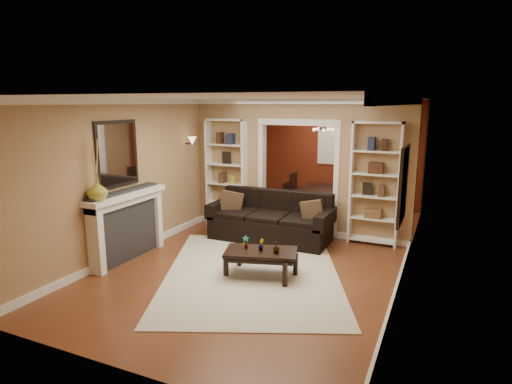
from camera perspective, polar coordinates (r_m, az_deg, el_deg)
The scene contains 30 objects.
floor at distance 7.91m, azimuth 2.67°, elevation -7.59°, with size 8.00×8.00×0.00m, color brown.
ceiling at distance 7.46m, azimuth 2.87°, elevation 12.37°, with size 8.00×8.00×0.00m, color white.
wall_back at distance 11.35m, azimuth 10.23°, elevation 5.17°, with size 8.00×8.00×0.00m, color #A37F56.
wall_front at distance 4.21m, azimuth -17.77°, elevation -6.38°, with size 8.00×8.00×0.00m, color #A37F56.
wall_left at distance 8.64m, azimuth -11.27°, elevation 3.09°, with size 8.00×8.00×0.00m, color #A37F56.
wall_right at distance 7.08m, azimuth 19.96°, elevation 0.72°, with size 8.00×8.00×0.00m, color #A37F56.
partition_wall at distance 8.68m, azimuth 5.68°, elevation 3.31°, with size 4.50×0.15×2.70m, color #A37F56.
red_back_panel at distance 11.33m, azimuth 10.18°, elevation 5.00°, with size 4.44×0.04×2.64m, color maroon.
dining_window at distance 11.26m, azimuth 10.18°, elevation 6.14°, with size 0.78×0.03×0.98m, color #8CA5CC.
area_rug at distance 6.89m, azimuth -0.49°, elevation -10.53°, with size 2.65×3.71×0.01m, color beige.
sofa at distance 8.28m, azimuth 1.92°, elevation -3.33°, with size 2.37×1.03×0.93m, color black.
pillow_left at distance 8.56m, azimuth -3.35°, elevation -1.41°, with size 0.44×0.13×0.44m, color brown.
pillow_right at distance 7.94m, azimuth 7.50°, elevation -2.70°, with size 0.39×0.11×0.39m, color brown.
coffee_table at distance 6.66m, azimuth 0.65°, elevation -9.49°, with size 1.09×0.59×0.41m, color black.
plant_left at distance 6.65m, azimuth -1.36°, elevation -6.70°, with size 0.11×0.07×0.20m, color #336626.
plant_center at distance 6.56m, azimuth 0.66°, elevation -7.05°, with size 0.10×0.08×0.19m, color #336626.
plant_right at distance 6.46m, azimuth 2.73°, elevation -7.33°, with size 0.11×0.11×0.19m, color #336626.
bookshelf_left at distance 9.17m, azimuth -3.91°, elevation 2.52°, with size 0.90×0.30×2.30m, color white.
bookshelf_right at distance 8.20m, azimuth 15.58°, elevation 1.00°, with size 0.90×0.30×2.30m, color white.
fireplace at distance 7.55m, azimuth -16.64°, elevation -4.41°, with size 0.32×1.70×1.16m, color white.
vase at distance 6.93m, azimuth -20.40°, elevation 0.21°, with size 0.31×0.31×0.32m, color olive.
mirror at distance 7.41m, azimuth -18.02°, elevation 4.84°, with size 0.03×0.95×1.10m, color silver.
wall_sconce at distance 8.98m, azimuth -8.83°, elevation 6.59°, with size 0.18×0.18×0.22m, color #FFE0A5.
framed_art at distance 6.06m, azimuth 18.95°, elevation 0.96°, with size 0.04×0.85×1.05m, color black.
dining_table at distance 10.31m, azimuth 8.63°, elevation -1.35°, with size 0.96×1.73×0.61m, color black.
dining_chair_nw at distance 10.17m, azimuth 5.20°, elevation -0.86°, with size 0.40×0.40×0.81m, color black.
dining_chair_ne at distance 9.86m, azimuth 11.26°, elevation -1.09°, with size 0.46×0.46×0.93m, color black.
dining_chair_sw at distance 10.71m, azimuth 6.26°, elevation 0.14°, with size 0.47×0.47×0.95m, color black.
dining_chair_se at distance 10.44m, azimuth 12.00°, elevation -0.55°, with size 0.43×0.43×0.88m, color black.
chandelier at distance 10.04m, azimuth 8.53°, elevation 8.22°, with size 0.50×0.50×0.30m, color #382019.
Camera 1 is at (2.73, -6.95, 2.62)m, focal length 30.00 mm.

